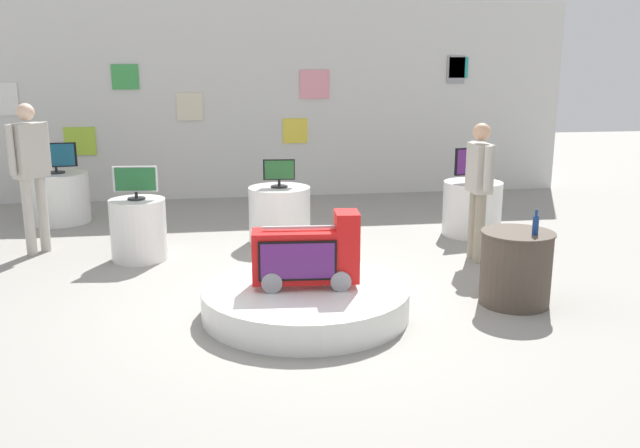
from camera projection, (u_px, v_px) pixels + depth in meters
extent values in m
plane|color=gray|center=(283.00, 302.00, 6.46)|extent=(30.00, 30.00, 0.00)
cube|color=silver|center=(251.00, 100.00, 11.24)|extent=(10.99, 0.10, 3.29)
cube|color=green|center=(125.00, 77.00, 10.80)|extent=(0.43, 0.02, 0.40)
cube|color=teal|center=(458.00, 68.00, 11.58)|extent=(0.34, 0.02, 0.35)
cube|color=beige|center=(190.00, 107.00, 11.06)|extent=(0.42, 0.02, 0.46)
cube|color=#9ECC33|center=(80.00, 141.00, 10.92)|extent=(0.49, 0.02, 0.46)
cube|color=pink|center=(315.00, 84.00, 11.28)|extent=(0.50, 0.02, 0.48)
cube|color=gray|center=(456.00, 70.00, 11.58)|extent=(0.32, 0.02, 0.47)
cube|color=white|center=(6.00, 99.00, 10.60)|extent=(0.36, 0.02, 0.51)
cube|color=yellow|center=(295.00, 131.00, 11.41)|extent=(0.42, 0.02, 0.42)
cylinder|color=silver|center=(306.00, 300.00, 6.12)|extent=(1.90, 1.90, 0.27)
cylinder|color=gray|center=(272.00, 277.00, 6.05)|extent=(0.21, 0.37, 0.19)
cylinder|color=gray|center=(339.00, 276.00, 6.09)|extent=(0.21, 0.37, 0.19)
cube|color=red|center=(305.00, 256.00, 6.02)|extent=(0.98, 0.38, 0.47)
cube|color=red|center=(347.00, 221.00, 5.98)|extent=(0.23, 0.32, 0.16)
cube|color=black|center=(298.00, 261.00, 5.86)|extent=(0.69, 0.07, 0.36)
cube|color=#561E6B|center=(298.00, 261.00, 5.86)|extent=(0.65, 0.07, 0.32)
cube|color=#B2B2B7|center=(305.00, 227.00, 5.96)|extent=(0.77, 0.09, 0.02)
cylinder|color=silver|center=(472.00, 208.00, 8.95)|extent=(0.78, 0.78, 0.72)
cylinder|color=black|center=(473.00, 181.00, 8.86)|extent=(0.22, 0.22, 0.02)
cylinder|color=black|center=(474.00, 177.00, 8.85)|extent=(0.04, 0.04, 0.08)
cube|color=black|center=(475.00, 161.00, 8.80)|extent=(0.57, 0.14, 0.36)
cube|color=#561E6B|center=(475.00, 161.00, 8.78)|extent=(0.52, 0.11, 0.32)
cylinder|color=silver|center=(59.00, 198.00, 9.66)|extent=(0.86, 0.86, 0.72)
cylinder|color=black|center=(56.00, 172.00, 9.57)|extent=(0.24, 0.24, 0.02)
cylinder|color=black|center=(56.00, 169.00, 9.56)|extent=(0.04, 0.04, 0.07)
cube|color=black|center=(55.00, 155.00, 9.51)|extent=(0.59, 0.10, 0.35)
cube|color=navy|center=(54.00, 155.00, 9.49)|extent=(0.54, 0.07, 0.31)
cylinder|color=silver|center=(280.00, 215.00, 8.56)|extent=(0.79, 0.79, 0.72)
cylinder|color=black|center=(279.00, 186.00, 8.48)|extent=(0.22, 0.22, 0.02)
cylinder|color=black|center=(279.00, 183.00, 8.46)|extent=(0.04, 0.04, 0.08)
cube|color=black|center=(279.00, 170.00, 8.43)|extent=(0.40, 0.07, 0.26)
cube|color=#1E5B2D|center=(279.00, 170.00, 8.40)|extent=(0.37, 0.04, 0.23)
cylinder|color=silver|center=(139.00, 230.00, 7.80)|extent=(0.64, 0.64, 0.72)
cylinder|color=black|center=(137.00, 199.00, 7.71)|extent=(0.21, 0.21, 0.02)
cylinder|color=black|center=(136.00, 195.00, 7.70)|extent=(0.04, 0.04, 0.07)
cube|color=silver|center=(135.00, 179.00, 7.66)|extent=(0.50, 0.08, 0.29)
cube|color=#1E5B2D|center=(135.00, 179.00, 7.64)|extent=(0.46, 0.06, 0.27)
cylinder|color=#4C4238|center=(516.00, 268.00, 6.35)|extent=(0.66, 0.66, 0.71)
cylinder|color=#4C4238|center=(518.00, 233.00, 6.27)|extent=(0.69, 0.69, 0.02)
cylinder|color=navy|center=(536.00, 225.00, 6.14)|extent=(0.06, 0.06, 0.17)
cylinder|color=navy|center=(537.00, 213.00, 6.12)|extent=(0.03, 0.03, 0.06)
cylinder|color=gray|center=(479.00, 228.00, 7.66)|extent=(0.12, 0.12, 0.81)
cylinder|color=gray|center=(474.00, 224.00, 7.86)|extent=(0.12, 0.12, 0.81)
cube|color=#B2ADA3|center=(480.00, 168.00, 7.60)|extent=(0.21, 0.39, 0.55)
sphere|color=tan|center=(482.00, 132.00, 7.50)|extent=(0.20, 0.20, 0.20)
cylinder|color=#B2ADA3|center=(488.00, 169.00, 7.36)|extent=(0.08, 0.08, 0.50)
cylinder|color=#B2ADA3|center=(473.00, 162.00, 7.83)|extent=(0.08, 0.08, 0.50)
cylinder|color=#B2ADA3|center=(29.00, 217.00, 7.96)|extent=(0.12, 0.12, 0.93)
cylinder|color=#B2ADA3|center=(43.00, 214.00, 8.13)|extent=(0.12, 0.12, 0.93)
cube|color=#B2ADA3|center=(29.00, 151.00, 7.86)|extent=(0.39, 0.42, 0.64)
sphere|color=beige|center=(25.00, 112.00, 7.76)|extent=(0.20, 0.20, 0.20)
cylinder|color=#B2ADA3|center=(11.00, 150.00, 7.65)|extent=(0.08, 0.08, 0.58)
cylinder|color=#B2ADA3|center=(46.00, 146.00, 8.06)|extent=(0.08, 0.08, 0.58)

